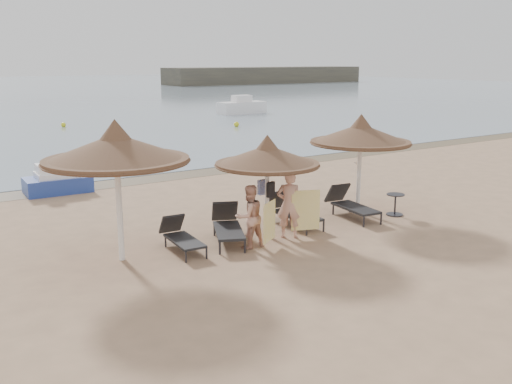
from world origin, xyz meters
TOP-DOWN VIEW (x-y plane):
  - ground at (0.00, 0.00)m, footprint 160.00×160.00m
  - wet_sand_strip at (0.00, 9.40)m, footprint 200.00×1.60m
  - palapa_left at (-3.30, 1.27)m, footprint 3.25×3.25m
  - palapa_center at (0.48, 0.89)m, footprint 2.68×2.68m
  - palapa_right at (4.14, 1.39)m, footprint 2.97×2.97m
  - lounger_far_left at (-1.84, 1.18)m, footprint 0.68×1.74m
  - lounger_near_left at (-0.53, 1.19)m, footprint 1.41×2.07m
  - lounger_near_right at (1.67, 1.43)m, footprint 0.65×1.94m
  - lounger_far_right at (3.57, 1.12)m, footprint 0.88×2.03m
  - side_table at (4.80, 0.51)m, footprint 0.53×0.53m
  - person_left at (-0.38, 0.40)m, footprint 0.83×0.55m
  - person_right at (0.90, 0.52)m, footprint 1.11×1.04m
  - towel_left at (-0.03, 0.05)m, footprint 0.61×0.38m
  - towel_right at (1.25, 0.27)m, footprint 0.71×0.29m
  - bag_patterned at (0.48, 1.07)m, footprint 0.32×0.14m
  - bag_dark at (0.48, 0.73)m, footprint 0.28×0.18m
  - pedal_boat at (-2.71, 9.00)m, footprint 2.20×1.36m
  - buoy_mid at (2.83, 28.49)m, footprint 0.33×0.33m
  - buoy_right at (12.64, 22.15)m, footprint 0.36×0.36m

SIDE VIEW (x-z plane):
  - ground at x=0.00m, z-range 0.00..0.00m
  - wet_sand_strip at x=0.00m, z-range 0.00..0.01m
  - buoy_mid at x=2.83m, z-range 0.00..0.33m
  - buoy_right at x=12.64m, z-range 0.00..0.36m
  - side_table at x=4.80m, z-range -0.02..0.62m
  - lounger_far_left at x=-1.84m, z-range -0.04..0.72m
  - pedal_boat at x=-2.71m, z-range -0.13..0.88m
  - lounger_near_right at x=1.67m, z-range -0.04..0.82m
  - lounger_far_right at x=3.57m, z-range -0.04..0.84m
  - lounger_near_left at x=-0.53m, z-range -0.05..0.84m
  - towel_left at x=-0.03m, z-range 0.19..1.17m
  - towel_right at x=1.25m, z-range 0.20..1.25m
  - person_left at x=-0.38m, z-range 0.00..1.81m
  - person_right at x=0.90m, z-range 0.00..2.03m
  - bag_dark at x=0.48m, z-range 1.09..1.47m
  - bag_patterned at x=0.48m, z-range 1.09..1.47m
  - palapa_center at x=0.48m, z-range 0.79..3.44m
  - palapa_right at x=4.14m, z-range 0.87..3.81m
  - palapa_left at x=-3.30m, z-range 0.95..4.18m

